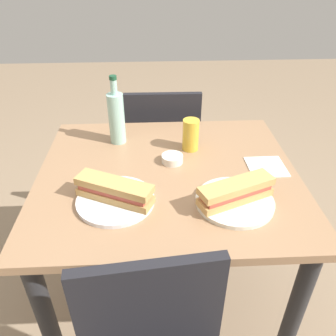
{
  "coord_description": "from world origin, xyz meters",
  "views": [
    {
      "loc": [
        -0.05,
        -1.04,
        1.47
      ],
      "look_at": [
        0.0,
        0.0,
        0.78
      ],
      "focal_mm": 36.3,
      "sensor_mm": 36.0,
      "label": 1
    }
  ],
  "objects_px": {
    "knife_near": "(222,190)",
    "water_bottle": "(116,117)",
    "plate_near": "(235,201)",
    "baguette_sandwich_near": "(236,191)",
    "plate_far": "(116,200)",
    "knife_far": "(121,187)",
    "baguette_sandwich_far": "(114,190)",
    "chair_far": "(162,149)",
    "beer_glass": "(191,135)",
    "dining_table": "(168,200)",
    "olive_bowl": "(172,159)"
  },
  "relations": [
    {
      "from": "chair_far",
      "to": "plate_far",
      "type": "distance_m",
      "value": 0.85
    },
    {
      "from": "plate_near",
      "to": "beer_glass",
      "type": "relative_size",
      "value": 1.96
    },
    {
      "from": "plate_far",
      "to": "water_bottle",
      "type": "bearing_deg",
      "value": 92.67
    },
    {
      "from": "knife_near",
      "to": "water_bottle",
      "type": "relative_size",
      "value": 0.63
    },
    {
      "from": "plate_near",
      "to": "water_bottle",
      "type": "relative_size",
      "value": 0.89
    },
    {
      "from": "knife_near",
      "to": "baguette_sandwich_near",
      "type": "bearing_deg",
      "value": -57.06
    },
    {
      "from": "knife_near",
      "to": "beer_glass",
      "type": "bearing_deg",
      "value": 103.8
    },
    {
      "from": "baguette_sandwich_near",
      "to": "plate_far",
      "type": "xyz_separation_m",
      "value": [
        -0.39,
        0.03,
        -0.04
      ]
    },
    {
      "from": "olive_bowl",
      "to": "beer_glass",
      "type": "bearing_deg",
      "value": 50.54
    },
    {
      "from": "knife_far",
      "to": "water_bottle",
      "type": "height_order",
      "value": "water_bottle"
    },
    {
      "from": "dining_table",
      "to": "water_bottle",
      "type": "distance_m",
      "value": 0.4
    },
    {
      "from": "water_bottle",
      "to": "olive_bowl",
      "type": "bearing_deg",
      "value": -38.59
    },
    {
      "from": "plate_near",
      "to": "dining_table",
      "type": "bearing_deg",
      "value": 137.87
    },
    {
      "from": "baguette_sandwich_near",
      "to": "beer_glass",
      "type": "height_order",
      "value": "beer_glass"
    },
    {
      "from": "olive_bowl",
      "to": "knife_far",
      "type": "bearing_deg",
      "value": -136.26
    },
    {
      "from": "plate_near",
      "to": "baguette_sandwich_far",
      "type": "relative_size",
      "value": 0.98
    },
    {
      "from": "plate_far",
      "to": "baguette_sandwich_far",
      "type": "relative_size",
      "value": 0.98
    },
    {
      "from": "baguette_sandwich_near",
      "to": "olive_bowl",
      "type": "distance_m",
      "value": 0.32
    },
    {
      "from": "plate_near",
      "to": "water_bottle",
      "type": "height_order",
      "value": "water_bottle"
    },
    {
      "from": "chair_far",
      "to": "baguette_sandwich_far",
      "type": "distance_m",
      "value": 0.86
    },
    {
      "from": "baguette_sandwich_near",
      "to": "baguette_sandwich_far",
      "type": "distance_m",
      "value": 0.39
    },
    {
      "from": "knife_far",
      "to": "plate_near",
      "type": "bearing_deg",
      "value": -12.15
    },
    {
      "from": "plate_far",
      "to": "water_bottle",
      "type": "xyz_separation_m",
      "value": [
        -0.02,
        0.41,
        0.11
      ]
    },
    {
      "from": "water_bottle",
      "to": "olive_bowl",
      "type": "xyz_separation_m",
      "value": [
        0.22,
        -0.18,
        -0.1
      ]
    },
    {
      "from": "knife_far",
      "to": "olive_bowl",
      "type": "bearing_deg",
      "value": 43.74
    },
    {
      "from": "baguette_sandwich_near",
      "to": "olive_bowl",
      "type": "bearing_deg",
      "value": 125.93
    },
    {
      "from": "plate_far",
      "to": "knife_far",
      "type": "xyz_separation_m",
      "value": [
        0.01,
        0.06,
        0.01
      ]
    },
    {
      "from": "chair_far",
      "to": "beer_glass",
      "type": "height_order",
      "value": "beer_glass"
    },
    {
      "from": "baguette_sandwich_far",
      "to": "knife_far",
      "type": "relative_size",
      "value": 1.48
    },
    {
      "from": "baguette_sandwich_far",
      "to": "beer_glass",
      "type": "xyz_separation_m",
      "value": [
        0.28,
        0.33,
        0.02
      ]
    },
    {
      "from": "knife_near",
      "to": "beer_glass",
      "type": "height_order",
      "value": "beer_glass"
    },
    {
      "from": "chair_far",
      "to": "water_bottle",
      "type": "relative_size",
      "value": 3.02
    },
    {
      "from": "chair_far",
      "to": "knife_near",
      "type": "bearing_deg",
      "value": -76.88
    },
    {
      "from": "knife_near",
      "to": "baguette_sandwich_far",
      "type": "distance_m",
      "value": 0.36
    },
    {
      "from": "plate_near",
      "to": "knife_near",
      "type": "xyz_separation_m",
      "value": [
        -0.03,
        0.05,
        0.01
      ]
    },
    {
      "from": "chair_far",
      "to": "plate_near",
      "type": "relative_size",
      "value": 3.39
    },
    {
      "from": "chair_far",
      "to": "knife_far",
      "type": "relative_size",
      "value": 4.91
    },
    {
      "from": "plate_far",
      "to": "olive_bowl",
      "type": "xyz_separation_m",
      "value": [
        0.2,
        0.23,
        0.01
      ]
    },
    {
      "from": "plate_near",
      "to": "baguette_sandwich_near",
      "type": "xyz_separation_m",
      "value": [
        0.0,
        0.0,
        0.04
      ]
    },
    {
      "from": "knife_near",
      "to": "water_bottle",
      "type": "xyz_separation_m",
      "value": [
        -0.37,
        0.38,
        0.1
      ]
    },
    {
      "from": "chair_far",
      "to": "beer_glass",
      "type": "relative_size",
      "value": 6.64
    },
    {
      "from": "baguette_sandwich_far",
      "to": "knife_far",
      "type": "bearing_deg",
      "value": 76.04
    },
    {
      "from": "chair_far",
      "to": "beer_glass",
      "type": "bearing_deg",
      "value": -77.35
    },
    {
      "from": "dining_table",
      "to": "chair_far",
      "type": "distance_m",
      "value": 0.63
    },
    {
      "from": "dining_table",
      "to": "beer_glass",
      "type": "height_order",
      "value": "beer_glass"
    },
    {
      "from": "baguette_sandwich_near",
      "to": "baguette_sandwich_far",
      "type": "bearing_deg",
      "value": 176.22
    },
    {
      "from": "plate_near",
      "to": "baguette_sandwich_near",
      "type": "height_order",
      "value": "baguette_sandwich_near"
    },
    {
      "from": "dining_table",
      "to": "beer_glass",
      "type": "bearing_deg",
      "value": 59.26
    },
    {
      "from": "plate_near",
      "to": "beer_glass",
      "type": "height_order",
      "value": "beer_glass"
    },
    {
      "from": "chair_far",
      "to": "plate_far",
      "type": "height_order",
      "value": "chair_far"
    }
  ]
}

